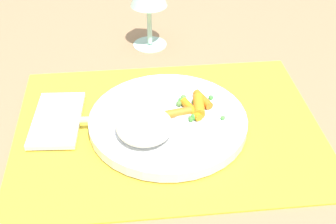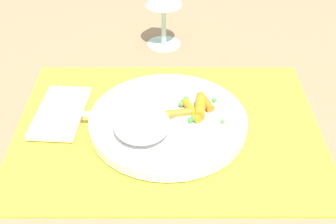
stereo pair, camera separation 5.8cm
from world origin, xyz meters
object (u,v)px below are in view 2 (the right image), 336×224
at_px(plate, 168,121).
at_px(rice_mound, 142,124).
at_px(fork, 155,115).
at_px(napkin, 61,112).
at_px(carrot_portion, 194,109).

bearing_deg(plate, rice_mound, -137.91).
height_order(rice_mound, fork, rice_mound).
bearing_deg(plate, fork, 176.65).
distance_m(rice_mound, napkin, 0.15).
xyz_separation_m(carrot_portion, fork, (-0.06, -0.01, -0.00)).
relative_size(rice_mound, fork, 0.49).
distance_m(carrot_portion, fork, 0.06).
height_order(carrot_portion, fork, carrot_portion).
xyz_separation_m(plate, rice_mound, (-0.04, -0.03, 0.02)).
relative_size(plate, fork, 1.30).
bearing_deg(rice_mound, carrot_portion, 30.27).
bearing_deg(napkin, carrot_portion, -4.76).
bearing_deg(fork, carrot_portion, 9.43).
distance_m(rice_mound, fork, 0.04).
height_order(plate, fork, fork).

